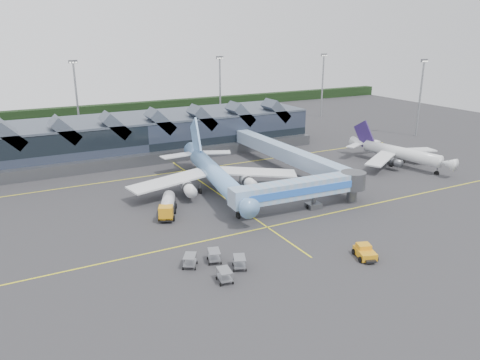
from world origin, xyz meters
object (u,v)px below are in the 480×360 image
main_airliner (214,173)px  pushback_tug (365,252)px  jet_bridge (309,188)px  fuel_truck (168,205)px  regional_jet (398,152)px

main_airliner → pushback_tug: bearing=-70.5°
main_airliner → jet_bridge: main_airliner is taller
jet_bridge → fuel_truck: jet_bridge is taller
regional_jet → pushback_tug: regional_jet is taller
main_airliner → regional_jet: bearing=5.5°
regional_jet → fuel_truck: regional_jet is taller
fuel_truck → pushback_tug: bearing=-32.3°
regional_jet → jet_bridge: bearing=-169.3°
regional_jet → main_airliner: bearing=166.1°
main_airliner → fuel_truck: main_airliner is taller
jet_bridge → main_airliner: bearing=125.8°
pushback_tug → regional_jet: bearing=58.5°
fuel_truck → regional_jet: bearing=28.5°
regional_jet → jet_bridge: size_ratio=1.03×
fuel_truck → main_airliner: bearing=54.6°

